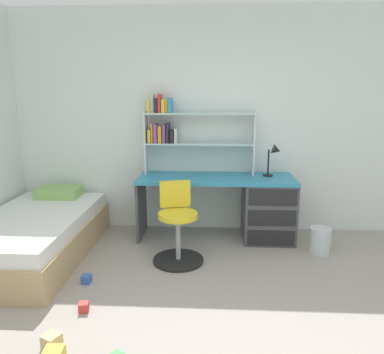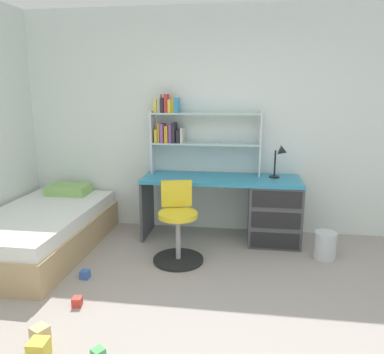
{
  "view_description": "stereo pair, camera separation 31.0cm",
  "coord_description": "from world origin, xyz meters",
  "px_view_note": "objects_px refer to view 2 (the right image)",
  "views": [
    {
      "loc": [
        -0.11,
        -2.04,
        1.69
      ],
      "look_at": [
        -0.31,
        1.51,
        0.89
      ],
      "focal_mm": 34.65,
      "sensor_mm": 36.0,
      "label": 1
    },
    {
      "loc": [
        0.19,
        -2.01,
        1.69
      ],
      "look_at": [
        -0.31,
        1.51,
        0.89
      ],
      "focal_mm": 34.65,
      "sensor_mm": 36.0,
      "label": 2
    }
  ],
  "objects_px": {
    "desk": "(261,207)",
    "waste_bin": "(325,245)",
    "bookshelf_hutch": "(188,128)",
    "toy_block_green_2": "(98,354)",
    "swivel_chair": "(178,230)",
    "desk_lamp": "(281,156)",
    "toy_block_natural_0": "(40,334)",
    "bed_platform": "(41,230)",
    "toy_block_yellow_1": "(39,349)",
    "toy_block_red_3": "(77,302)",
    "toy_block_blue_4": "(85,274)"
  },
  "relations": [
    {
      "from": "toy_block_natural_0",
      "to": "swivel_chair",
      "type": "bearing_deg",
      "value": 62.81
    },
    {
      "from": "desk",
      "to": "toy_block_yellow_1",
      "type": "xyz_separation_m",
      "value": [
        -1.5,
        -2.23,
        -0.35
      ]
    },
    {
      "from": "toy_block_green_2",
      "to": "waste_bin",
      "type": "bearing_deg",
      "value": 45.41
    },
    {
      "from": "toy_block_green_2",
      "to": "toy_block_red_3",
      "type": "height_order",
      "value": "same"
    },
    {
      "from": "toy_block_red_3",
      "to": "toy_block_blue_4",
      "type": "xyz_separation_m",
      "value": [
        -0.13,
        0.45,
        0.0
      ]
    },
    {
      "from": "desk_lamp",
      "to": "bed_platform",
      "type": "height_order",
      "value": "desk_lamp"
    },
    {
      "from": "swivel_chair",
      "to": "toy_block_green_2",
      "type": "distance_m",
      "value": 1.59
    },
    {
      "from": "desk_lamp",
      "to": "toy_block_blue_4",
      "type": "bearing_deg",
      "value": -146.28
    },
    {
      "from": "bookshelf_hutch",
      "to": "toy_block_red_3",
      "type": "relative_size",
      "value": 17.37
    },
    {
      "from": "swivel_chair",
      "to": "waste_bin",
      "type": "relative_size",
      "value": 2.86
    },
    {
      "from": "desk_lamp",
      "to": "bookshelf_hutch",
      "type": "bearing_deg",
      "value": 173.08
    },
    {
      "from": "toy_block_green_2",
      "to": "toy_block_red_3",
      "type": "relative_size",
      "value": 1.0
    },
    {
      "from": "desk_lamp",
      "to": "toy_block_blue_4",
      "type": "distance_m",
      "value": 2.43
    },
    {
      "from": "waste_bin",
      "to": "toy_block_yellow_1",
      "type": "relative_size",
      "value": 2.36
    },
    {
      "from": "desk_lamp",
      "to": "swivel_chair",
      "type": "xyz_separation_m",
      "value": [
        -1.06,
        -0.72,
        -0.67
      ]
    },
    {
      "from": "desk",
      "to": "toy_block_yellow_1",
      "type": "relative_size",
      "value": 15.07
    },
    {
      "from": "toy_block_natural_0",
      "to": "toy_block_blue_4",
      "type": "bearing_deg",
      "value": 94.16
    },
    {
      "from": "desk",
      "to": "toy_block_red_3",
      "type": "height_order",
      "value": "desk"
    },
    {
      "from": "toy_block_blue_4",
      "to": "toy_block_yellow_1",
      "type": "bearing_deg",
      "value": -81.98
    },
    {
      "from": "desk_lamp",
      "to": "toy_block_green_2",
      "type": "bearing_deg",
      "value": -120.25
    },
    {
      "from": "bookshelf_hutch",
      "to": "toy_block_blue_4",
      "type": "distance_m",
      "value": 2.01
    },
    {
      "from": "desk_lamp",
      "to": "toy_block_natural_0",
      "type": "bearing_deg",
      "value": -130.04
    },
    {
      "from": "toy_block_green_2",
      "to": "toy_block_blue_4",
      "type": "height_order",
      "value": "toy_block_blue_4"
    },
    {
      "from": "bookshelf_hutch",
      "to": "toy_block_blue_4",
      "type": "height_order",
      "value": "bookshelf_hutch"
    },
    {
      "from": "bookshelf_hutch",
      "to": "desk_lamp",
      "type": "height_order",
      "value": "bookshelf_hutch"
    },
    {
      "from": "desk_lamp",
      "to": "waste_bin",
      "type": "distance_m",
      "value": 1.07
    },
    {
      "from": "toy_block_natural_0",
      "to": "toy_block_green_2",
      "type": "height_order",
      "value": "toy_block_natural_0"
    },
    {
      "from": "bookshelf_hutch",
      "to": "desk_lamp",
      "type": "bearing_deg",
      "value": -6.92
    },
    {
      "from": "toy_block_natural_0",
      "to": "toy_block_yellow_1",
      "type": "relative_size",
      "value": 0.88
    },
    {
      "from": "desk",
      "to": "toy_block_red_3",
      "type": "relative_size",
      "value": 24.17
    },
    {
      "from": "bookshelf_hutch",
      "to": "toy_block_yellow_1",
      "type": "distance_m",
      "value": 2.79
    },
    {
      "from": "desk_lamp",
      "to": "toy_block_green_2",
      "type": "relative_size",
      "value": 5.08
    },
    {
      "from": "desk_lamp",
      "to": "toy_block_green_2",
      "type": "height_order",
      "value": "desk_lamp"
    },
    {
      "from": "desk_lamp",
      "to": "swivel_chair",
      "type": "relative_size",
      "value": 0.47
    },
    {
      "from": "toy_block_green_2",
      "to": "toy_block_blue_4",
      "type": "xyz_separation_m",
      "value": [
        -0.54,
        1.02,
        0.0
      ]
    },
    {
      "from": "desk_lamp",
      "to": "toy_block_yellow_1",
      "type": "xyz_separation_m",
      "value": [
        -1.71,
        -2.29,
        -0.94
      ]
    },
    {
      "from": "bookshelf_hutch",
      "to": "toy_block_yellow_1",
      "type": "relative_size",
      "value": 10.83
    },
    {
      "from": "bed_platform",
      "to": "toy_block_natural_0",
      "type": "xyz_separation_m",
      "value": [
        0.8,
        -1.44,
        -0.18
      ]
    },
    {
      "from": "desk",
      "to": "swivel_chair",
      "type": "height_order",
      "value": "swivel_chair"
    },
    {
      "from": "desk_lamp",
      "to": "waste_bin",
      "type": "bearing_deg",
      "value": -45.66
    },
    {
      "from": "bookshelf_hutch",
      "to": "toy_block_green_2",
      "type": "distance_m",
      "value": 2.71
    },
    {
      "from": "bed_platform",
      "to": "toy_block_blue_4",
      "type": "height_order",
      "value": "bed_platform"
    },
    {
      "from": "desk",
      "to": "waste_bin",
      "type": "distance_m",
      "value": 0.82
    },
    {
      "from": "desk",
      "to": "toy_block_natural_0",
      "type": "xyz_separation_m",
      "value": [
        -1.59,
        -2.07,
        -0.35
      ]
    },
    {
      "from": "desk",
      "to": "waste_bin",
      "type": "relative_size",
      "value": 6.38
    },
    {
      "from": "desk",
      "to": "toy_block_natural_0",
      "type": "height_order",
      "value": "desk"
    },
    {
      "from": "toy_block_blue_4",
      "to": "waste_bin",
      "type": "bearing_deg",
      "value": 18.58
    },
    {
      "from": "toy_block_red_3",
      "to": "swivel_chair",
      "type": "bearing_deg",
      "value": 55.7
    },
    {
      "from": "desk_lamp",
      "to": "toy_block_natural_0",
      "type": "relative_size",
      "value": 3.61
    },
    {
      "from": "swivel_chair",
      "to": "toy_block_green_2",
      "type": "xyz_separation_m",
      "value": [
        -0.25,
        -1.54,
        -0.29
      ]
    }
  ]
}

